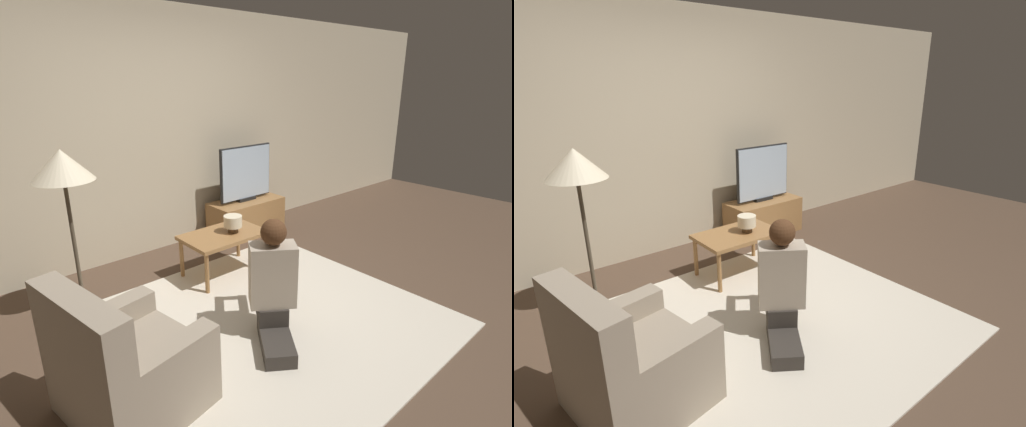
# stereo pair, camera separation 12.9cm
# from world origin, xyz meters

# --- Properties ---
(ground_plane) EXTENTS (10.00, 10.00, 0.00)m
(ground_plane) POSITION_xyz_m (0.00, 0.00, 0.00)
(ground_plane) COLOR brown
(wall_back) EXTENTS (10.00, 0.06, 2.60)m
(wall_back) POSITION_xyz_m (0.00, 1.93, 1.30)
(wall_back) COLOR beige
(wall_back) RESTS_ON ground_plane
(rug) EXTENTS (2.38, 2.39, 0.02)m
(rug) POSITION_xyz_m (0.00, 0.00, 0.01)
(rug) COLOR beige
(rug) RESTS_ON ground_plane
(tv_stand) EXTENTS (0.93, 0.44, 0.44)m
(tv_stand) POSITION_xyz_m (1.04, 1.59, 0.22)
(tv_stand) COLOR olive
(tv_stand) RESTS_ON ground_plane
(tv) EXTENTS (0.76, 0.08, 0.67)m
(tv) POSITION_xyz_m (1.04, 1.60, 0.78)
(tv) COLOR black
(tv) RESTS_ON tv_stand
(coffee_table) EXTENTS (0.79, 0.51, 0.44)m
(coffee_table) POSITION_xyz_m (0.16, 0.89, 0.39)
(coffee_table) COLOR olive
(coffee_table) RESTS_ON ground_plane
(floor_lamp) EXTENTS (0.44, 0.44, 1.40)m
(floor_lamp) POSITION_xyz_m (-1.17, 1.02, 1.20)
(floor_lamp) COLOR #4C4233
(floor_lamp) RESTS_ON ground_plane
(armchair) EXTENTS (0.81, 0.84, 0.86)m
(armchair) POSITION_xyz_m (-1.30, -0.12, 0.28)
(armchair) COLOR gray
(armchair) RESTS_ON ground_plane
(person_kneeling) EXTENTS (0.69, 0.83, 0.93)m
(person_kneeling) POSITION_xyz_m (-0.18, -0.16, 0.46)
(person_kneeling) COLOR #332D28
(person_kneeling) RESTS_ON rug
(table_lamp) EXTENTS (0.18, 0.18, 0.17)m
(table_lamp) POSITION_xyz_m (0.25, 0.85, 0.54)
(table_lamp) COLOR #4C3823
(table_lamp) RESTS_ON coffee_table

